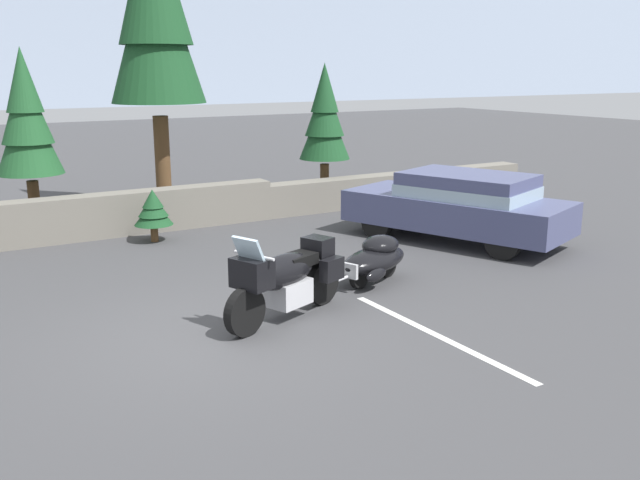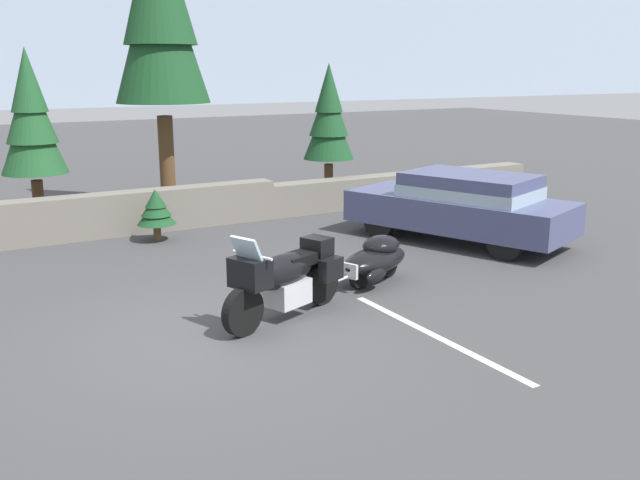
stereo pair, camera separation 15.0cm
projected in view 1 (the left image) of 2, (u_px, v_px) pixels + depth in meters
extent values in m
plane|color=#424244|center=(213.00, 335.00, 9.37)|extent=(80.00, 80.00, 0.00)
cube|color=slate|center=(93.00, 217.00, 14.63)|extent=(8.00, 0.55, 0.90)
cube|color=slate|center=(400.00, 187.00, 18.66)|extent=(8.00, 0.59, 0.76)
cylinder|color=black|center=(245.00, 312.00, 9.28)|extent=(0.67, 0.37, 0.66)
cylinder|color=black|center=(322.00, 283.00, 10.54)|extent=(0.67, 0.37, 0.66)
cube|color=silver|center=(288.00, 292.00, 9.94)|extent=(0.72, 0.63, 0.36)
ellipsoid|color=black|center=(283.00, 271.00, 9.79)|extent=(1.28, 0.84, 0.48)
cube|color=black|center=(252.00, 273.00, 9.28)|extent=(0.52, 0.61, 0.40)
cube|color=#9EB7C6|center=(249.00, 250.00, 9.16)|extent=(0.33, 0.48, 0.34)
cube|color=black|center=(297.00, 260.00, 9.99)|extent=(0.65, 0.54, 0.16)
cube|color=black|center=(318.00, 247.00, 10.33)|extent=(0.44, 0.49, 0.28)
cube|color=black|center=(332.00, 269.00, 10.18)|extent=(0.43, 0.29, 0.32)
cube|color=black|center=(300.00, 262.00, 10.54)|extent=(0.43, 0.29, 0.32)
cylinder|color=silver|center=(254.00, 255.00, 9.26)|extent=(0.29, 0.67, 0.04)
cylinder|color=silver|center=(247.00, 293.00, 9.26)|extent=(0.26, 0.16, 0.54)
cylinder|color=black|center=(360.00, 275.00, 11.32)|extent=(0.45, 0.25, 0.44)
cylinder|color=black|center=(387.00, 264.00, 11.95)|extent=(0.45, 0.25, 0.44)
ellipsoid|color=black|center=(374.00, 260.00, 11.60)|extent=(1.64, 1.17, 0.40)
ellipsoid|color=black|center=(380.00, 245.00, 11.69)|extent=(0.87, 0.78, 0.32)
cube|color=silver|center=(349.00, 271.00, 11.06)|extent=(0.17, 0.32, 0.24)
ellipsoid|color=black|center=(376.00, 275.00, 11.12)|extent=(0.54, 0.32, 0.20)
ellipsoid|color=black|center=(344.00, 268.00, 11.50)|extent=(0.54, 0.32, 0.20)
cylinder|color=silver|center=(334.00, 282.00, 10.79)|extent=(0.67, 0.30, 0.05)
cylinder|color=black|center=(377.00, 222.00, 14.68)|extent=(0.45, 0.71, 0.68)
cylinder|color=black|center=(416.00, 210.00, 15.86)|extent=(0.45, 0.71, 0.68)
cylinder|color=black|center=(503.00, 242.00, 13.00)|extent=(0.45, 0.71, 0.68)
cylinder|color=black|center=(536.00, 227.00, 14.18)|extent=(0.45, 0.71, 0.68)
cube|color=#474C75|center=(456.00, 211.00, 14.36)|extent=(3.30, 4.85, 0.64)
cube|color=#474C75|center=(467.00, 185.00, 14.10)|extent=(2.38, 2.88, 0.48)
cube|color=#9EB7C6|center=(467.00, 191.00, 14.12)|extent=(2.43, 2.94, 0.24)
cylinder|color=brown|center=(163.00, 164.00, 17.20)|extent=(0.37, 0.37, 2.33)
cone|color=#194723|center=(155.00, 22.00, 16.41)|extent=(2.23, 2.23, 3.69)
cylinder|color=brown|center=(325.00, 184.00, 18.36)|extent=(0.23, 0.23, 1.04)
cone|color=#194723|center=(325.00, 127.00, 18.01)|extent=(1.30, 1.30, 1.64)
cone|color=#194723|center=(325.00, 107.00, 17.89)|extent=(1.01, 1.01, 1.43)
cone|color=#194723|center=(325.00, 87.00, 17.77)|extent=(0.72, 0.72, 1.23)
cylinder|color=brown|center=(35.00, 207.00, 15.10)|extent=(0.24, 0.24, 1.12)
cone|color=#1E5128|center=(27.00, 132.00, 14.72)|extent=(1.36, 1.36, 1.77)
cone|color=#1E5128|center=(25.00, 106.00, 14.60)|extent=(1.06, 1.06, 1.55)
cone|color=#1E5128|center=(22.00, 79.00, 14.47)|extent=(0.75, 0.75, 1.33)
cylinder|color=brown|center=(155.00, 234.00, 14.39)|extent=(0.15, 0.15, 0.31)
cone|color=#194723|center=(153.00, 213.00, 14.29)|extent=(0.78, 0.78, 0.49)
cone|color=#194723|center=(153.00, 206.00, 14.25)|extent=(0.61, 0.61, 0.43)
cone|color=#194723|center=(152.00, 198.00, 14.22)|extent=(0.43, 0.43, 0.37)
cube|color=silver|center=(435.00, 334.00, 9.39)|extent=(0.12, 3.60, 0.01)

